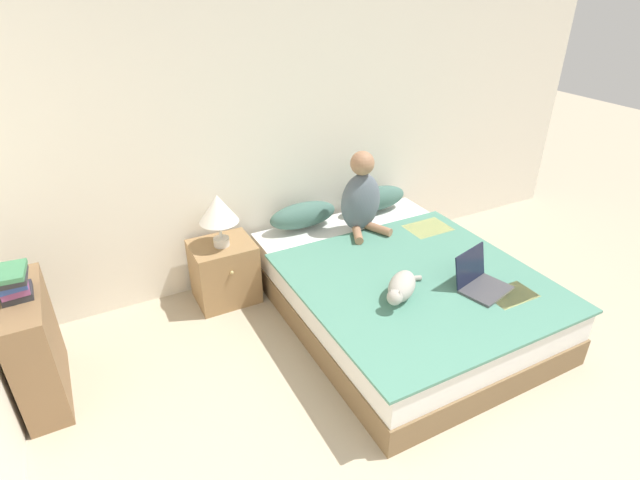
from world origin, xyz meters
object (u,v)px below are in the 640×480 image
(pillow_near, at_px, (303,215))
(book_stack_top, at_px, (13,282))
(bed, at_px, (400,292))
(table_lamp, at_px, (218,210))
(person_sitting, at_px, (361,197))
(nightstand, at_px, (224,272))
(bookshelf, at_px, (35,347))
(cat_tabby, at_px, (401,287))
(pillow_far, at_px, (376,199))
(laptop_open, at_px, (480,281))

(pillow_near, height_order, book_stack_top, book_stack_top)
(bed, height_order, table_lamp, table_lamp)
(person_sitting, height_order, nightstand, person_sitting)
(bed, height_order, bookshelf, bookshelf)
(table_lamp, height_order, book_stack_top, same)
(pillow_near, bearing_deg, cat_tabby, -84.50)
(pillow_far, xyz_separation_m, nightstand, (-1.48, -0.07, -0.30))
(person_sitting, height_order, laptop_open, person_sitting)
(pillow_far, distance_m, cat_tabby, 1.39)
(nightstand, bearing_deg, person_sitting, -9.40)
(pillow_far, bearing_deg, book_stack_top, -169.01)
(nightstand, distance_m, bookshelf, 1.43)
(cat_tabby, height_order, table_lamp, table_lamp)
(laptop_open, bearing_deg, book_stack_top, 148.05)
(pillow_near, relative_size, bookshelf, 0.80)
(pillow_near, distance_m, cat_tabby, 1.25)
(bed, distance_m, person_sitting, 0.84)
(pillow_near, height_order, cat_tabby, pillow_near)
(laptop_open, height_order, bookshelf, bookshelf)
(pillow_near, xyz_separation_m, laptop_open, (0.68, -1.40, -0.05))
(bed, bearing_deg, book_stack_top, 171.23)
(pillow_far, xyz_separation_m, cat_tabby, (-0.61, -1.25, -0.02))
(pillow_far, relative_size, table_lamp, 1.42)
(pillow_far, relative_size, laptop_open, 1.52)
(pillow_near, bearing_deg, person_sitting, -32.92)
(pillow_near, relative_size, laptop_open, 1.52)
(person_sitting, bearing_deg, book_stack_top, -173.51)
(bed, relative_size, nightstand, 4.16)
(pillow_near, height_order, person_sitting, person_sitting)
(bed, height_order, laptop_open, laptop_open)
(laptop_open, bearing_deg, pillow_far, 72.96)
(nightstand, distance_m, book_stack_top, 1.54)
(person_sitting, xyz_separation_m, laptop_open, (0.27, -1.14, -0.24))
(bed, distance_m, cat_tabby, 0.51)
(pillow_near, bearing_deg, bookshelf, -165.42)
(cat_tabby, distance_m, bookshelf, 2.33)
(bed, xyz_separation_m, pillow_far, (0.37, 0.93, 0.34))
(pillow_far, bearing_deg, cat_tabby, -116.22)
(bed, relative_size, pillow_far, 3.51)
(person_sitting, bearing_deg, pillow_far, 39.02)
(laptop_open, relative_size, nightstand, 0.78)
(pillow_far, relative_size, nightstand, 1.18)
(bed, bearing_deg, cat_tabby, -127.76)
(laptop_open, bearing_deg, nightstand, 122.21)
(table_lamp, xyz_separation_m, bookshelf, (-1.34, -0.45, -0.43))
(pillow_near, height_order, table_lamp, table_lamp)
(pillow_far, xyz_separation_m, bookshelf, (-2.82, -0.54, -0.18))
(laptop_open, distance_m, nightstand, 1.97)
(bookshelf, bearing_deg, pillow_near, 14.58)
(nightstand, xyz_separation_m, book_stack_top, (-1.34, -0.48, 0.59))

